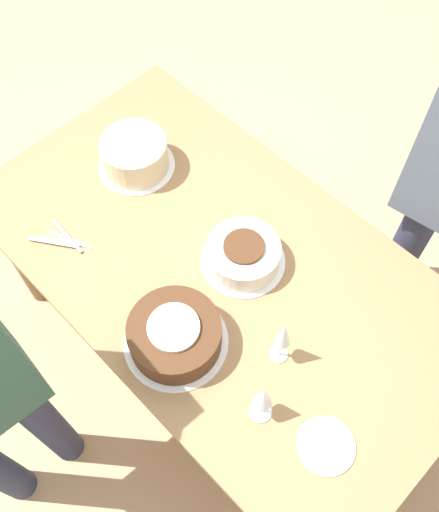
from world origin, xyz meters
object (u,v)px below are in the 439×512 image
object	(u,v)px
cake_front_chocolate	(175,335)
cake_back_decorated	(135,155)
cake_center_white	(243,254)
wine_glass_far	(263,398)
wine_glass_near	(283,335)

from	to	relation	value
cake_front_chocolate	cake_back_decorated	bearing A→B (deg)	149.24
cake_center_white	wine_glass_far	world-z (taller)	wine_glass_far
cake_front_chocolate	wine_glass_near	bearing A→B (deg)	37.88
cake_back_decorated	wine_glass_far	world-z (taller)	wine_glass_far
cake_front_chocolate	cake_back_decorated	distance (m)	0.70
wine_glass_near	wine_glass_far	size ratio (longest dim) A/B	1.13
cake_back_decorated	cake_front_chocolate	bearing A→B (deg)	-30.76
cake_front_chocolate	cake_back_decorated	world-z (taller)	cake_back_decorated
cake_center_white	cake_back_decorated	xyz separation A→B (m)	(-0.55, 0.01, 0.02)
cake_front_chocolate	wine_glass_near	xyz separation A→B (m)	(0.24, 0.19, 0.09)
cake_center_white	cake_back_decorated	distance (m)	0.55
cake_center_white	cake_front_chocolate	distance (m)	0.35
cake_front_chocolate	wine_glass_far	xyz separation A→B (m)	(0.32, 0.03, 0.08)
cake_center_white	wine_glass_near	xyz separation A→B (m)	(0.30, -0.16, 0.10)
cake_back_decorated	wine_glass_near	distance (m)	0.87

